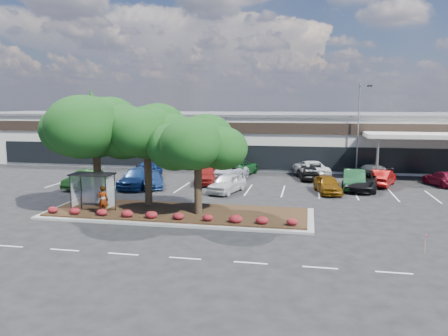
% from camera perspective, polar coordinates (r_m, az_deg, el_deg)
% --- Properties ---
extents(ground, '(160.00, 160.00, 0.00)m').
position_cam_1_polar(ground, '(25.51, -4.35, -8.54)').
color(ground, black).
rests_on(ground, ground).
extents(retail_store, '(80.40, 25.20, 6.25)m').
position_cam_1_polar(retail_store, '(57.96, 4.56, 4.12)').
color(retail_store, beige).
rests_on(retail_store, ground).
extents(landscape_island, '(18.00, 6.00, 0.26)m').
position_cam_1_polar(landscape_island, '(29.72, -6.05, -5.87)').
color(landscape_island, gray).
rests_on(landscape_island, ground).
extents(lane_markings, '(33.12, 20.06, 0.01)m').
position_cam_1_polar(lane_markings, '(35.38, -0.11, -3.72)').
color(lane_markings, silver).
rests_on(lane_markings, ground).
extents(shrub_row, '(17.00, 0.80, 0.50)m').
position_cam_1_polar(shrub_row, '(27.69, -7.33, -6.13)').
color(shrub_row, maroon).
rests_on(shrub_row, landscape_island).
extents(bus_shelter, '(2.75, 1.55, 2.59)m').
position_cam_1_polar(bus_shelter, '(30.39, -16.67, -1.66)').
color(bus_shelter, black).
rests_on(bus_shelter, landscape_island).
extents(island_tree_west, '(7.20, 7.20, 7.89)m').
position_cam_1_polar(island_tree_west, '(31.73, -16.32, 2.23)').
color(island_tree_west, '#113410').
rests_on(island_tree_west, landscape_island).
extents(island_tree_mid, '(6.60, 6.60, 7.32)m').
position_cam_1_polar(island_tree_mid, '(30.97, -9.94, 1.77)').
color(island_tree_mid, '#113410').
rests_on(island_tree_mid, landscape_island).
extents(island_tree_east, '(5.80, 5.80, 6.50)m').
position_cam_1_polar(island_tree_east, '(28.39, -3.43, 0.46)').
color(island_tree_east, '#113410').
rests_on(island_tree_east, landscape_island).
extents(conifer_north_west, '(4.40, 4.40, 10.00)m').
position_cam_1_polar(conifer_north_west, '(78.57, -16.83, 6.24)').
color(conifer_north_west, '#113410').
rests_on(conifer_north_west, ground).
extents(person_waiting, '(0.80, 0.63, 1.93)m').
position_cam_1_polar(person_waiting, '(29.37, -15.51, -4.10)').
color(person_waiting, '#594C47').
rests_on(person_waiting, landscape_island).
extents(light_pole, '(1.43, 0.50, 9.44)m').
position_cam_1_polar(light_pole, '(47.22, 17.20, 4.06)').
color(light_pole, gray).
rests_on(light_pole, ground).
extents(survey_stake, '(0.08, 0.14, 0.98)m').
position_cam_1_polar(survey_stake, '(24.26, 24.87, -8.65)').
color(survey_stake, '#A98058').
rests_on(survey_stake, ground).
extents(car_0, '(2.41, 4.90, 1.54)m').
position_cam_1_polar(car_0, '(40.88, -17.68, -1.38)').
color(car_0, '#1B4C17').
rests_on(car_0, ground).
extents(car_1, '(2.52, 5.74, 1.64)m').
position_cam_1_polar(car_1, '(40.02, -11.27, -1.28)').
color(car_1, navy).
rests_on(car_1, ground).
extents(car_2, '(3.36, 4.96, 1.33)m').
position_cam_1_polar(car_2, '(39.74, -9.32, -1.52)').
color(car_2, navy).
rests_on(car_2, ground).
extents(car_3, '(2.25, 4.92, 1.64)m').
position_cam_1_polar(car_3, '(40.93, -2.21, -0.91)').
color(car_3, maroon).
rests_on(car_3, ground).
extents(car_4, '(3.08, 5.00, 1.59)m').
position_cam_1_polar(car_4, '(36.84, 0.41, -1.98)').
color(car_4, silver).
rests_on(car_4, ground).
extents(car_5, '(2.56, 4.67, 1.51)m').
position_cam_1_polar(car_5, '(37.54, 13.37, -2.08)').
color(car_5, '#724509').
rests_on(car_5, ground).
extents(car_6, '(2.23, 5.29, 1.70)m').
position_cam_1_polar(car_6, '(39.83, 16.63, -1.47)').
color(car_6, '#164322').
rests_on(car_6, ground).
extents(car_7, '(4.05, 6.46, 1.66)m').
position_cam_1_polar(car_7, '(39.84, 17.55, -1.54)').
color(car_7, black).
rests_on(car_7, ground).
extents(car_9, '(3.68, 6.12, 1.66)m').
position_cam_1_polar(car_9, '(45.19, -9.70, -0.13)').
color(car_9, navy).
rests_on(car_9, ground).
extents(car_11, '(4.36, 6.72, 1.72)m').
position_cam_1_polar(car_11, '(42.88, 0.39, -0.43)').
color(car_11, silver).
rests_on(car_11, ground).
extents(car_12, '(4.03, 6.50, 1.68)m').
position_cam_1_polar(car_12, '(45.76, 1.93, 0.10)').
color(car_12, '#1A5727').
rests_on(car_12, ground).
extents(car_13, '(2.56, 4.71, 1.52)m').
position_cam_1_polar(car_13, '(43.82, 10.89, -0.52)').
color(car_13, black).
rests_on(car_13, ground).
extents(car_14, '(4.20, 6.67, 1.72)m').
position_cam_1_polar(car_14, '(45.36, 11.24, -0.11)').
color(car_14, silver).
rests_on(car_14, ground).
extents(car_15, '(3.09, 4.88, 1.52)m').
position_cam_1_polar(car_15, '(42.24, 19.99, -1.21)').
color(car_15, maroon).
rests_on(car_15, ground).
extents(car_16, '(3.92, 5.50, 1.48)m').
position_cam_1_polar(car_16, '(45.95, 18.63, -0.43)').
color(car_16, '#58595F').
rests_on(car_16, ground).
extents(car_17, '(3.28, 4.99, 1.34)m').
position_cam_1_polar(car_17, '(44.44, 26.71, -1.26)').
color(car_17, maroon).
rests_on(car_17, ground).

